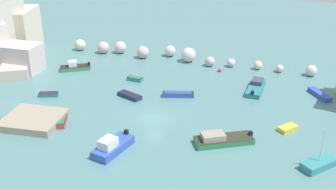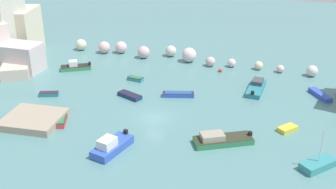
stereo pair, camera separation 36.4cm
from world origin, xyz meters
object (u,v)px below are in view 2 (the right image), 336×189
Objects in this scene: moored_boat_0 at (75,67)px; moored_boat_3 at (178,94)px; moored_boat_5 at (287,129)px; moored_boat_11 at (130,96)px; moored_boat_1 at (318,164)px; moored_boat_2 at (256,87)px; channel_buoy at (220,70)px; moored_boat_4 at (320,95)px; moored_boat_8 at (49,94)px; moored_boat_9 at (135,79)px; stone_dock at (33,119)px; moored_boat_7 at (221,139)px; moored_boat_10 at (111,146)px; moored_boat_6 at (61,118)px.

moored_boat_3 is (19.32, -4.39, -0.17)m from moored_boat_0.
moored_boat_11 is at bearing -57.62° from moored_boat_5.
moored_boat_2 is at bearing 66.70° from moored_boat_1.
moored_boat_4 is at bearing -16.98° from channel_buoy.
moored_boat_5 is 0.92× the size of moored_boat_8.
moored_boat_2 is at bearing 13.07° from moored_boat_9.
moored_boat_3 is at bearing 42.47° from moored_boat_11.
moored_boat_8 is at bearing -106.47° from moored_boat_4.
moored_boat_1 is (33.72, 1.58, -0.03)m from stone_dock.
moored_boat_5 is 0.39× the size of moored_boat_7.
moored_boat_4 is at bearing 148.31° from moored_boat_10.
moored_boat_5 and moored_boat_8 have the same top height.
moored_boat_4 is (18.98, 6.62, -0.01)m from moored_boat_3.
channel_buoy is 0.15× the size of moored_boat_4.
channel_buoy reaches higher than moored_boat_5.
moored_boat_4 is at bearing -178.59° from moored_boat_3.
channel_buoy is 0.25× the size of moored_boat_9.
channel_buoy is 11.87m from moored_boat_3.
channel_buoy is 0.09× the size of moored_boat_7.
stone_dock reaches higher than moored_boat_11.
moored_boat_0 is (-4.75, 17.88, 0.04)m from stone_dock.
moored_boat_8 is at bearing -49.78° from moored_boat_5.
moored_boat_10 reaches higher than moored_boat_4.
moored_boat_1 reaches higher than moored_boat_3.
moored_boat_6 is (-21.73, -17.80, -0.13)m from moored_boat_2.
channel_buoy reaches higher than moored_boat_4.
moored_boat_8 is 1.16× the size of moored_boat_9.
moored_boat_9 is (11.22, -1.03, -0.21)m from moored_boat_0.
moored_boat_0 is at bearing 171.85° from moored_boat_11.
moored_boat_0 is at bearing 94.10° from moored_boat_2.
moored_boat_2 is (29.41, 1.53, -0.04)m from moored_boat_0.
moored_boat_0 is 1.22× the size of moored_boat_4.
channel_buoy reaches higher than moored_boat_3.
moored_boat_3 reaches higher than moored_boat_8.
moored_boat_9 is (-11.57, -7.99, -0.02)m from channel_buoy.
moored_boat_3 is 16.26m from moored_boat_5.
moored_boat_6 is (-30.63, -18.50, 0.01)m from moored_boat_4.
channel_buoy is 28.18m from moored_boat_10.
moored_boat_6 is (-30.80, 0.03, -0.10)m from moored_boat_1.
moored_boat_0 is (-22.79, -6.96, 0.18)m from channel_buoy.
channel_buoy reaches higher than moored_boat_9.
moored_boat_2 is (6.62, -5.43, 0.14)m from channel_buoy.
moored_boat_11 is (11.09, 3.34, 0.01)m from moored_boat_8.
moored_boat_5 is 0.47× the size of moored_boat_10.
moored_boat_0 is 0.80× the size of moored_boat_2.
moored_boat_8 is (-36.45, -12.56, -0.05)m from moored_boat_4.
moored_boat_1 is 22.55m from moored_boat_3.
stone_dock reaches higher than moored_boat_4.
moored_boat_0 is 1.30× the size of moored_boat_11.
moored_boat_2 is 0.92× the size of moored_boat_7.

